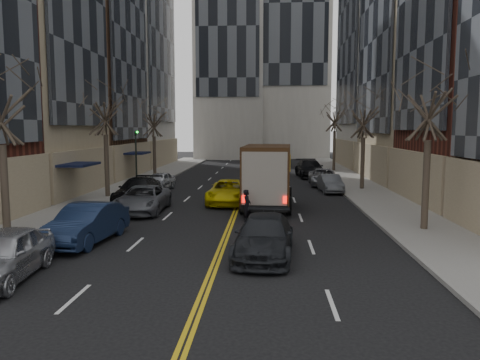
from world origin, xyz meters
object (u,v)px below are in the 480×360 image
object	(u,v)px
observer_sedan	(264,237)
pedestrian	(247,206)
taxi	(229,192)
ups_truck	(268,177)

from	to	relation	value
observer_sedan	pedestrian	size ratio (longest dim) A/B	3.23
taxi	ups_truck	bearing A→B (deg)	-35.44
ups_truck	taxi	world-z (taller)	ups_truck
ups_truck	pedestrian	bearing A→B (deg)	-102.63
taxi	pedestrian	world-z (taller)	pedestrian
observer_sedan	pedestrian	bearing A→B (deg)	102.34
observer_sedan	taxi	bearing A→B (deg)	105.20
ups_truck	pedestrian	distance (m)	3.93
taxi	pedestrian	xyz separation A→B (m)	(1.38, -5.43, 0.07)
observer_sedan	pedestrian	world-z (taller)	pedestrian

